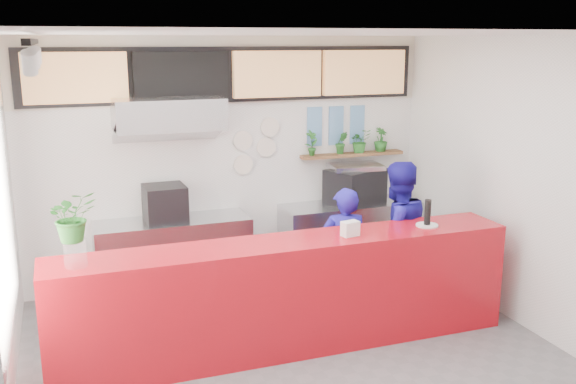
{
  "coord_description": "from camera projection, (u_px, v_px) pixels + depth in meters",
  "views": [
    {
      "loc": [
        -1.97,
        -5.04,
        2.95
      ],
      "look_at": [
        0.1,
        0.7,
        1.5
      ],
      "focal_mm": 40.0,
      "sensor_mm": 36.0,
      "label": 1
    }
  ],
  "objects": [
    {
      "name": "service_counter",
      "position": [
        289.0,
        295.0,
        6.19
      ],
      "size": [
        4.5,
        0.6,
        1.1
      ],
      "primitive_type": "cube",
      "color": "#AE0C17",
      "rests_on": "ground"
    },
    {
      "name": "staff_center",
      "position": [
        344.0,
        253.0,
        6.88
      ],
      "size": [
        0.6,
        0.47,
        1.44
      ],
      "primitive_type": "imported",
      "rotation": [
        0.0,
        0.0,
        2.89
      ],
      "color": "#1A148D",
      "rests_on": "ground"
    },
    {
      "name": "napkin_holder",
      "position": [
        350.0,
        229.0,
        6.2
      ],
      "size": [
        0.18,
        0.13,
        0.14
      ],
      "primitive_type": "cube",
      "rotation": [
        0.0,
        0.0,
        0.19
      ],
      "color": "white",
      "rests_on": "service_counter"
    },
    {
      "name": "prep_bench",
      "position": [
        174.0,
        257.0,
        7.59
      ],
      "size": [
        1.8,
        0.6,
        0.9
      ],
      "primitive_type": "cube",
      "color": "#B2B5BA",
      "rests_on": "ground"
    },
    {
      "name": "photo_frame_d",
      "position": [
        314.0,
        136.0,
        8.18
      ],
      "size": [
        0.2,
        0.02,
        0.25
      ],
      "primitive_type": "cube",
      "color": "#598CBF",
      "rests_on": "wall_back"
    },
    {
      "name": "track_rail",
      "position": [
        32.0,
        42.0,
        4.57
      ],
      "size": [
        0.05,
        2.4,
        0.04
      ],
      "primitive_type": "cube",
      "color": "black",
      "rests_on": "ceiling"
    },
    {
      "name": "dec_plate_b",
      "position": [
        266.0,
        147.0,
        7.98
      ],
      "size": [
        0.24,
        0.03,
        0.24
      ],
      "primitive_type": "cylinder",
      "rotation": [
        1.57,
        0.0,
        0.0
      ],
      "color": "silver",
      "rests_on": "wall_back"
    },
    {
      "name": "soffit",
      "position": [
        230.0,
        75.0,
        7.61
      ],
      "size": [
        4.8,
        0.04,
        0.65
      ],
      "primitive_type": "cube",
      "color": "black",
      "rests_on": "wall_back"
    },
    {
      "name": "herb_b",
      "position": [
        341.0,
        143.0,
        8.24
      ],
      "size": [
        0.18,
        0.16,
        0.29
      ],
      "primitive_type": "imported",
      "rotation": [
        0.0,
        0.0,
        -0.24
      ],
      "color": "#256724",
      "rests_on": "herb_shelf"
    },
    {
      "name": "menu_board_mid_left",
      "position": [
        182.0,
        76.0,
        7.34
      ],
      "size": [
        1.1,
        0.1,
        0.55
      ],
      "primitive_type": "cube",
      "color": "black",
      "rests_on": "wall_back"
    },
    {
      "name": "floor",
      "position": [
        303.0,
        366.0,
        5.95
      ],
      "size": [
        5.0,
        5.0,
        0.0
      ],
      "primitive_type": "plane",
      "color": "slate",
      "rests_on": "ground"
    },
    {
      "name": "dec_plate_a",
      "position": [
        243.0,
        140.0,
        7.85
      ],
      "size": [
        0.24,
        0.03,
        0.24
      ],
      "primitive_type": "cylinder",
      "rotation": [
        1.57,
        0.0,
        0.0
      ],
      "color": "silver",
      "rests_on": "wall_back"
    },
    {
      "name": "dec_plate_d",
      "position": [
        270.0,
        127.0,
        7.93
      ],
      "size": [
        0.24,
        0.03,
        0.24
      ],
      "primitive_type": "cylinder",
      "rotation": [
        1.57,
        0.0,
        0.0
      ],
      "color": "silver",
      "rests_on": "wall_back"
    },
    {
      "name": "photo_frame_a",
      "position": [
        315.0,
        117.0,
        8.12
      ],
      "size": [
        0.2,
        0.02,
        0.25
      ],
      "primitive_type": "cube",
      "color": "#598CBF",
      "rests_on": "wall_back"
    },
    {
      "name": "herb_shelf",
      "position": [
        352.0,
        154.0,
        8.33
      ],
      "size": [
        1.4,
        0.18,
        0.04
      ],
      "primitive_type": "cube",
      "color": "brown",
      "rests_on": "wall_back"
    },
    {
      "name": "glass_vase",
      "position": [
        75.0,
        253.0,
        5.36
      ],
      "size": [
        0.22,
        0.22,
        0.23
      ],
      "primitive_type": "cylinder",
      "rotation": [
        0.0,
        0.0,
        -0.17
      ],
      "color": "silver",
      "rests_on": "service_counter"
    },
    {
      "name": "wall_back",
      "position": [
        231.0,
        161.0,
        7.89
      ],
      "size": [
        5.0,
        0.0,
        5.0
      ],
      "primitive_type": "plane",
      "rotation": [
        1.57,
        0.0,
        0.0
      ],
      "color": "white",
      "rests_on": "ground"
    },
    {
      "name": "menu_board_far_right",
      "position": [
        364.0,
        72.0,
        8.11
      ],
      "size": [
        1.1,
        0.1,
        0.55
      ],
      "primitive_type": "cube",
      "color": "tan",
      "rests_on": "wall_back"
    },
    {
      "name": "extraction_hood",
      "position": [
        168.0,
        114.0,
        7.15
      ],
      "size": [
        1.2,
        0.7,
        0.35
      ],
      "primitive_type": "cube",
      "color": "#B2B5BA",
      "rests_on": "ceiling"
    },
    {
      "name": "cream_band",
      "position": [
        229.0,
        70.0,
        7.63
      ],
      "size": [
        5.0,
        0.02,
        0.8
      ],
      "primitive_type": "cube",
      "color": "beige",
      "rests_on": "wall_back"
    },
    {
      "name": "photo_frame_b",
      "position": [
        336.0,
        116.0,
        8.22
      ],
      "size": [
        0.2,
        0.02,
        0.25
      ],
      "primitive_type": "cube",
      "color": "#598CBF",
      "rests_on": "wall_back"
    },
    {
      "name": "photo_frame_f",
      "position": [
        357.0,
        134.0,
        8.37
      ],
      "size": [
        0.2,
        0.02,
        0.25
      ],
      "primitive_type": "cube",
      "color": "#598CBF",
      "rests_on": "wall_back"
    },
    {
      "name": "staff_right",
      "position": [
        396.0,
        236.0,
        7.07
      ],
      "size": [
        0.86,
        0.7,
        1.68
      ],
      "primitive_type": "imported",
      "rotation": [
        0.0,
        0.0,
        3.22
      ],
      "color": "#1A148D",
      "rests_on": "ground"
    },
    {
      "name": "right_bench",
      "position": [
        350.0,
        237.0,
        8.35
      ],
      "size": [
        1.8,
        0.6,
        0.9
      ],
      "primitive_type": "cube",
      "color": "#B2B5BA",
      "rests_on": "ground"
    },
    {
      "name": "window_frame",
      "position": [
        0.0,
        204.0,
        5.02
      ],
      "size": [
        0.03,
        2.3,
        2.0
      ],
      "primitive_type": "cube",
      "color": "#B2B5BA",
      "rests_on": "wall_left"
    },
    {
      "name": "photo_frame_e",
      "position": [
        336.0,
        135.0,
        8.27
      ],
      "size": [
        0.2,
        0.02,
        0.25
      ],
      "primitive_type": "cube",
      "color": "#598CBF",
      "rests_on": "wall_back"
    },
    {
      "name": "menu_board_far_left",
      "position": [
        76.0,
        78.0,
        6.96
      ],
      "size": [
        1.1,
        0.1,
        0.55
      ],
      "primitive_type": "cube",
      "color": "tan",
      "rests_on": "wall_back"
    },
    {
      "name": "herb_c",
      "position": [
        360.0,
        141.0,
        8.32
      ],
      "size": [
        0.29,
        0.26,
        0.31
      ],
      "primitive_type": "imported",
      "rotation": [
        0.0,
        0.0,
        0.07
      ],
      "color": "#256724",
      "rests_on": "herb_shelf"
    },
    {
      "name": "panini_oven",
      "position": [
        165.0,
        203.0,
        7.42
      ],
      "size": [
        0.48,
        0.48,
        0.42
      ],
      "primitive_type": "cube",
      "rotation": [
        0.0,
        0.0,
        0.03
      ],
      "color": "black",
      "rests_on": "prep_bench"
    },
    {
      "name": "hood_lip",
      "position": [
        169.0,
        131.0,
        7.2
      ],
      "size": [
        1.2,
        0.69,
        0.31
      ],
      "primitive_type": "cube",
      "rotation": [
        -0.35,
        0.0,
        0.0
      ],
      "color": "#B2B5BA",
      "rests_on": "ceiling"
    },
    {
      "name": "pepper_mill",
      "position": [
        428.0,
        212.0,
        6.51
      ],
      "size": [
        0.07,
        0.07,
        0.26
      ],
      "primitive_type": "cylinder",
      "rotation": [
        0.0,
        0.0,
        -0.1
      ],
      "color": "black",
      "rests_on": "white_plate"
    },
    {
      "name": "basil_vase",
      "position": [
        72.0,
        216.0,
        5.28
      ],
      "size": [
        0.47,
        0.43,
        0.43
      ],
      "primitive_type": "imported",
      "rotation": [
        0.0,
        0.0,
        0.3
      ],
      "color": "#256724",
      "rests_on": "glass_vase"
    },
    {
      "name": "photo_frame_c",
      "position": [
        357.0,
        115.0,
        8.32
      ],
      "size": [
        0.2,
        0.02,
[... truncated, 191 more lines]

